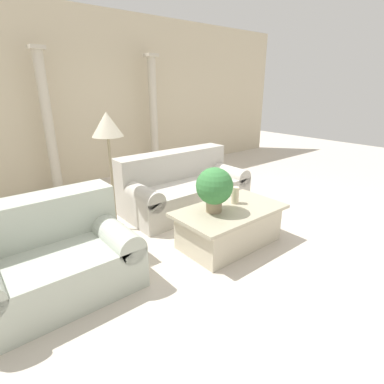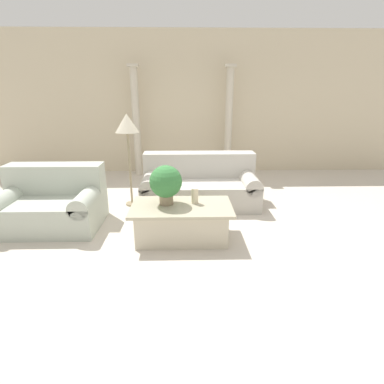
% 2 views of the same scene
% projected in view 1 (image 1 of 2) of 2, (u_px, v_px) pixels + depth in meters
% --- Properties ---
extents(ground_plane, '(16.00, 16.00, 0.00)m').
position_uv_depth(ground_plane, '(207.00, 225.00, 4.19)').
color(ground_plane, beige).
extents(wall_back, '(10.00, 0.06, 3.20)m').
position_uv_depth(wall_back, '(103.00, 99.00, 5.91)').
color(wall_back, beige).
rests_on(wall_back, ground_plane).
extents(sofa_long, '(1.96, 0.98, 0.86)m').
position_uv_depth(sofa_long, '(183.00, 186.00, 4.74)').
color(sofa_long, '#B7B2A8').
rests_on(sofa_long, ground_plane).
extents(loveseat, '(1.42, 0.98, 0.86)m').
position_uv_depth(loveseat, '(51.00, 256.00, 2.80)').
color(loveseat, '#B4BCAC').
rests_on(loveseat, ground_plane).
extents(coffee_table, '(1.33, 0.77, 0.46)m').
position_uv_depth(coffee_table, '(229.00, 226.00, 3.64)').
color(coffee_table, beige).
rests_on(coffee_table, ground_plane).
extents(potted_plant, '(0.43, 0.43, 0.52)m').
position_uv_depth(potted_plant, '(214.00, 187.00, 3.39)').
color(potted_plant, '#937F60').
rests_on(potted_plant, coffee_table).
extents(pillar_candle, '(0.09, 0.09, 0.21)m').
position_uv_depth(pillar_candle, '(235.00, 195.00, 3.70)').
color(pillar_candle, beige).
rests_on(pillar_candle, coffee_table).
extents(floor_lamp, '(0.38, 0.38, 1.55)m').
position_uv_depth(floor_lamp, '(107.00, 130.00, 3.66)').
color(floor_lamp, gray).
rests_on(floor_lamp, ground_plane).
extents(column_left, '(0.23, 0.23, 2.44)m').
position_uv_depth(column_left, '(48.00, 123.00, 5.04)').
color(column_left, beige).
rests_on(column_left, ground_plane).
extents(column_right, '(0.23, 0.23, 2.44)m').
position_uv_depth(column_right, '(153.00, 116.00, 6.29)').
color(column_right, beige).
rests_on(column_right, ground_plane).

